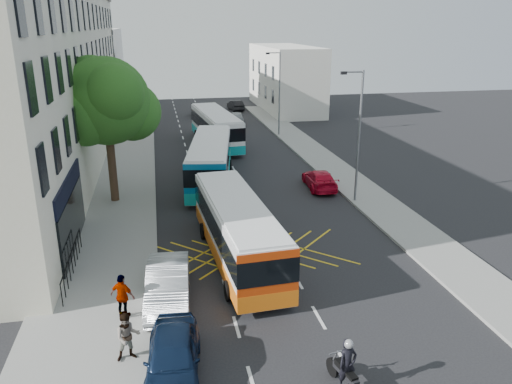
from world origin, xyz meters
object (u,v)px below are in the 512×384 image
red_hatchback (320,179)px  distant_car_grey (201,111)px  street_tree (106,102)px  distant_car_dark (235,105)px  bus_mid (210,161)px  pedestrian_near (128,337)px  parked_car_silver (168,284)px  lamp_near (358,130)px  motorbike (347,367)px  parked_car_blue (173,357)px  lamp_far (278,89)px  bus_far (216,128)px  bus_near (238,230)px  pedestrian_far (123,296)px  distant_car_silver (236,117)px

red_hatchback → distant_car_grey: (-5.35, 29.37, -0.00)m
street_tree → distant_car_dark: bearing=68.6°
bus_mid → pedestrian_near: bus_mid is taller
parked_car_silver → lamp_near: bearing=43.2°
motorbike → parked_car_blue: (-5.15, 1.68, -0.14)m
lamp_near → street_tree: bearing=168.6°
lamp_far → bus_far: 7.75m
bus_mid → parked_car_silver: bus_mid is taller
lamp_near → distant_car_dark: 36.45m
bus_mid → parked_car_silver: 15.73m
lamp_near → parked_car_silver: lamp_near is taller
bus_mid → lamp_far: bearing=69.6°
bus_far → pedestrian_near: 31.17m
bus_near → parked_car_blue: (-3.36, -7.79, -0.82)m
bus_mid → pedestrian_near: 19.56m
pedestrian_far → distant_car_silver: bearing=-74.0°
lamp_far → pedestrian_near: (-13.20, -33.31, -3.62)m
parked_car_blue → pedestrian_near: bearing=149.8°
motorbike → parked_car_silver: 8.13m
lamp_far → bus_far: size_ratio=0.71×
bus_near → bus_far: size_ratio=0.94×
lamp_near → bus_far: 18.59m
lamp_near → distant_car_silver: (-3.02, 27.28, -3.93)m
street_tree → bus_far: (8.14, 14.17, -4.65)m
street_tree → distant_car_grey: street_tree is taller
lamp_near → bus_far: bearing=111.0°
distant_car_dark → parked_car_blue: bearing=72.2°
bus_mid → distant_car_dark: 31.29m
distant_car_grey → pedestrian_far: size_ratio=2.56×
bus_near → distant_car_grey: 39.11m
distant_car_silver → lamp_far: bearing=118.6°
bus_near → motorbike: (1.78, -9.48, -0.69)m
distant_car_dark → distant_car_grey: bearing=30.5°
red_hatchback → pedestrian_far: size_ratio=2.46×
bus_near → pedestrian_far: (-5.05, -4.19, -0.52)m
lamp_far → bus_far: bearing=-156.4°
parked_car_silver → pedestrian_far: (-1.69, -1.00, 0.24)m
parked_car_silver → parked_car_blue: bearing=-86.2°
lamp_near → red_hatchback: size_ratio=1.85×
distant_car_grey → pedestrian_far: 43.80m
lamp_near → pedestrian_far: bearing=-141.6°
bus_near → red_hatchback: bus_near is taller
distant_car_dark → pedestrian_near: (-11.50, -49.50, 0.34)m
pedestrian_near → bus_near: bearing=44.7°
motorbike → distant_car_dark: 52.41m
bus_mid → motorbike: (1.69, -21.61, -0.77)m
distant_car_grey → distant_car_silver: bearing=-55.3°
street_tree → parked_car_silver: street_tree is taller
lamp_near → bus_mid: lamp_near is taller
lamp_near → parked_car_blue: 18.94m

